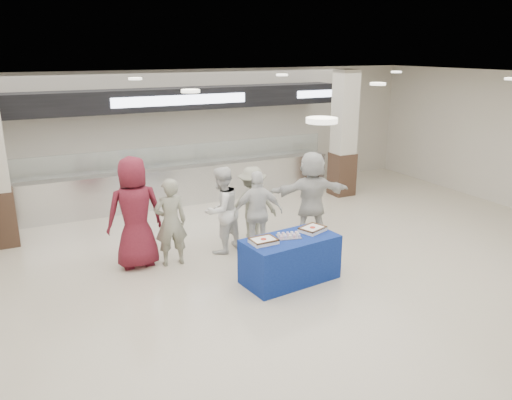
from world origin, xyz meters
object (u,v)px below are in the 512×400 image
civilian_maroon (135,213)px  civilian_white (311,195)px  cupcake_tray (289,235)px  sheet_cake_right (312,229)px  chef_tall (222,210)px  display_table (290,259)px  soldier_b (252,205)px  sheet_cake_left (263,240)px  chef_short (258,213)px  soldier_a (171,222)px

civilian_maroon → civilian_white: 3.48m
cupcake_tray → civilian_white: bearing=47.5°
sheet_cake_right → chef_tall: size_ratio=0.30×
civilian_white → display_table: bearing=62.5°
civilian_maroon → soldier_b: bearing=-175.8°
sheet_cake_left → chef_short: size_ratio=0.26×
display_table → chef_tall: (-0.53, 1.64, 0.44)m
soldier_b → civilian_white: bearing=-179.5°
sheet_cake_right → soldier_a: size_ratio=0.31×
soldier_a → chef_tall: size_ratio=0.96×
sheet_cake_right → civilian_white: size_ratio=0.28×
cupcake_tray → civilian_maroon: (-2.10, 1.65, 0.21)m
sheet_cake_left → cupcake_tray: 0.49m
cupcake_tray → chef_short: size_ratio=0.27×
sheet_cake_left → cupcake_tray: size_ratio=0.97×
soldier_b → civilian_white: size_ratio=0.85×
civilian_maroon → soldier_a: (0.56, -0.20, -0.20)m
civilian_white → soldier_b: bearing=-1.4°
soldier_a → chef_tall: 1.04m
chef_tall → sheet_cake_right: bearing=98.8°
civilian_maroon → display_table: bearing=141.3°
sheet_cake_left → cupcake_tray: (0.49, 0.05, -0.01)m
sheet_cake_right → civilian_maroon: (-2.59, 1.59, 0.19)m
civilian_white → sheet_cake_right: bearing=72.5°
display_table → chef_tall: bearing=101.1°
soldier_a → chef_tall: chef_tall is taller
sheet_cake_left → soldier_b: 2.00m
sheet_cake_right → soldier_b: soldier_b is taller
chef_tall → display_table: bearing=83.3°
sheet_cake_left → civilian_white: size_ratio=0.23×
chef_short → cupcake_tray: bearing=101.5°
soldier_a → civilian_white: size_ratio=0.89×
sheet_cake_right → civilian_maroon: size_ratio=0.25×
display_table → civilian_maroon: bearing=134.7°
soldier_a → soldier_b: soldier_a is taller
civilian_maroon → soldier_a: bearing=160.0°
sheet_cake_left → soldier_b: (0.71, 1.87, -0.03)m
sheet_cake_left → civilian_maroon: civilian_maroon is taller
soldier_b → sheet_cake_right: bearing=114.7°
soldier_a → soldier_b: bearing=-163.7°
display_table → civilian_maroon: 2.77m
display_table → cupcake_tray: bearing=94.5°
sheet_cake_right → soldier_b: bearing=98.7°
sheet_cake_right → chef_tall: bearing=123.2°
display_table → soldier_b: bearing=76.8°
soldier_a → soldier_b: (1.76, 0.38, -0.03)m
sheet_cake_left → sheet_cake_right: same height
cupcake_tray → chef_short: 1.24m
cupcake_tray → civilian_white: 2.04m
cupcake_tray → soldier_a: 2.11m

